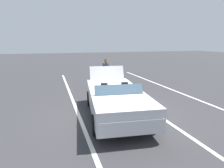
{
  "coord_description": "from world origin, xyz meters",
  "views": [
    {
      "loc": [
        5.89,
        -2.05,
        2.56
      ],
      "look_at": [
        -1.76,
        0.44,
        0.75
      ],
      "focal_mm": 30.04,
      "sensor_mm": 36.0,
      "label": 1
    }
  ],
  "objects_px": {
    "convertible_car": "(117,102)",
    "suitcase_small_carryon": "(99,87)",
    "suitcase_medium_bright": "(121,88)",
    "traveler_person": "(106,72)",
    "suitcase_large_black": "(110,84)"
  },
  "relations": [
    {
      "from": "suitcase_small_carryon",
      "to": "traveler_person",
      "type": "relative_size",
      "value": 0.3
    },
    {
      "from": "convertible_car",
      "to": "suitcase_medium_bright",
      "type": "relative_size",
      "value": 5.11
    },
    {
      "from": "convertible_car",
      "to": "suitcase_medium_bright",
      "type": "xyz_separation_m",
      "value": [
        -2.76,
        1.22,
        -0.28
      ]
    },
    {
      "from": "suitcase_large_black",
      "to": "traveler_person",
      "type": "distance_m",
      "value": 0.9
    },
    {
      "from": "suitcase_large_black",
      "to": "suitcase_small_carryon",
      "type": "height_order",
      "value": "suitcase_large_black"
    },
    {
      "from": "convertible_car",
      "to": "suitcase_medium_bright",
      "type": "height_order",
      "value": "convertible_car"
    },
    {
      "from": "suitcase_medium_bright",
      "to": "suitcase_small_carryon",
      "type": "height_order",
      "value": "suitcase_medium_bright"
    },
    {
      "from": "convertible_car",
      "to": "suitcase_small_carryon",
      "type": "distance_m",
      "value": 3.54
    },
    {
      "from": "suitcase_medium_bright",
      "to": "traveler_person",
      "type": "xyz_separation_m",
      "value": [
        -1.44,
        -0.36,
        0.62
      ]
    },
    {
      "from": "suitcase_small_carryon",
      "to": "suitcase_large_black",
      "type": "bearing_deg",
      "value": 92.73
    },
    {
      "from": "traveler_person",
      "to": "suitcase_medium_bright",
      "type": "bearing_deg",
      "value": 52.5
    },
    {
      "from": "convertible_car",
      "to": "suitcase_large_black",
      "type": "xyz_separation_m",
      "value": [
        -3.5,
        0.88,
        -0.22
      ]
    },
    {
      "from": "suitcase_medium_bright",
      "to": "traveler_person",
      "type": "bearing_deg",
      "value": -173.42
    },
    {
      "from": "traveler_person",
      "to": "suitcase_small_carryon",
      "type": "bearing_deg",
      "value": -2.05
    },
    {
      "from": "convertible_car",
      "to": "suitcase_large_black",
      "type": "relative_size",
      "value": 5.89
    }
  ]
}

